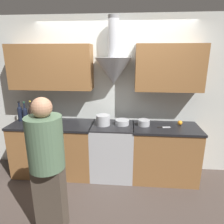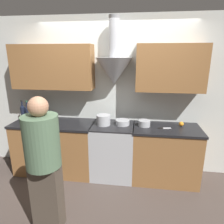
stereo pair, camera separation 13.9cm
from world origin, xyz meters
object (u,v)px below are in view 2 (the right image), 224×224
(wine_bottle_0, at_px, (23,112))
(wine_bottle_4, at_px, (45,113))
(wine_bottle_1, at_px, (28,112))
(person_foreground_left, at_px, (44,162))
(stove_range, at_px, (113,150))
(stock_pot, at_px, (103,120))
(wine_bottle_3, at_px, (39,113))
(mixing_bowl, at_px, (123,122))
(saucepan, at_px, (144,123))
(wine_bottle_2, at_px, (34,112))
(orange_fruit, at_px, (181,124))

(wine_bottle_0, distance_m, wine_bottle_4, 0.41)
(wine_bottle_0, relative_size, wine_bottle_1, 1.00)
(wine_bottle_1, distance_m, wine_bottle_4, 0.31)
(wine_bottle_0, distance_m, person_foreground_left, 1.62)
(stove_range, relative_size, stock_pot, 4.04)
(wine_bottle_0, xyz_separation_m, wine_bottle_3, (0.31, -0.02, -0.00))
(mixing_bowl, bearing_deg, wine_bottle_0, 178.53)
(stove_range, bearing_deg, person_foreground_left, -117.02)
(mixing_bowl, relative_size, person_foreground_left, 0.14)
(stove_range, bearing_deg, saucepan, 3.50)
(stock_pot, xyz_separation_m, person_foreground_left, (-0.45, -1.18, -0.11))
(wine_bottle_0, distance_m, stock_pot, 1.44)
(wine_bottle_2, bearing_deg, orange_fruit, 0.42)
(wine_bottle_3, xyz_separation_m, mixing_bowl, (1.43, -0.02, -0.10))
(stove_range, distance_m, wine_bottle_0, 1.70)
(wine_bottle_1, relative_size, stock_pot, 1.53)
(wine_bottle_0, bearing_deg, wine_bottle_2, -1.87)
(mixing_bowl, bearing_deg, wine_bottle_2, 178.58)
(stove_range, bearing_deg, mixing_bowl, 16.15)
(wine_bottle_4, height_order, stock_pot, wine_bottle_4)
(wine_bottle_0, distance_m, wine_bottle_3, 0.32)
(wine_bottle_0, height_order, saucepan, wine_bottle_0)
(wine_bottle_3, bearing_deg, wine_bottle_2, 171.33)
(saucepan, relative_size, person_foreground_left, 0.12)
(stock_pot, bearing_deg, wine_bottle_1, 177.15)
(stock_pot, bearing_deg, saucepan, 2.72)
(wine_bottle_2, bearing_deg, stock_pot, -3.85)
(wine_bottle_3, xyz_separation_m, person_foreground_left, (0.67, -1.25, -0.17))
(wine_bottle_4, height_order, person_foreground_left, person_foreground_left)
(orange_fruit, bearing_deg, person_foreground_left, -142.72)
(wine_bottle_2, height_order, person_foreground_left, person_foreground_left)
(wine_bottle_3, relative_size, person_foreground_left, 0.21)
(orange_fruit, bearing_deg, wine_bottle_4, -179.46)
(orange_fruit, bearing_deg, wine_bottle_0, -179.76)
(mixing_bowl, height_order, person_foreground_left, person_foreground_left)
(wine_bottle_1, relative_size, person_foreground_left, 0.21)
(saucepan, bearing_deg, stock_pot, -177.28)
(stove_range, distance_m, wine_bottle_1, 1.60)
(wine_bottle_0, xyz_separation_m, mixing_bowl, (1.74, -0.04, -0.10))
(wine_bottle_1, bearing_deg, mixing_bowl, -0.75)
(wine_bottle_2, distance_m, orange_fruit, 2.47)
(wine_bottle_3, relative_size, orange_fruit, 4.59)
(stove_range, distance_m, mixing_bowl, 0.51)
(stove_range, xyz_separation_m, wine_bottle_3, (-1.28, 0.07, 0.58))
(person_foreground_left, bearing_deg, mixing_bowl, 58.35)
(wine_bottle_0, height_order, person_foreground_left, person_foreground_left)
(wine_bottle_2, bearing_deg, wine_bottle_4, -0.91)
(orange_fruit, bearing_deg, stock_pot, -175.32)
(wine_bottle_2, height_order, wine_bottle_4, wine_bottle_2)
(wine_bottle_0, xyz_separation_m, wine_bottle_2, (0.20, -0.01, 0.00))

